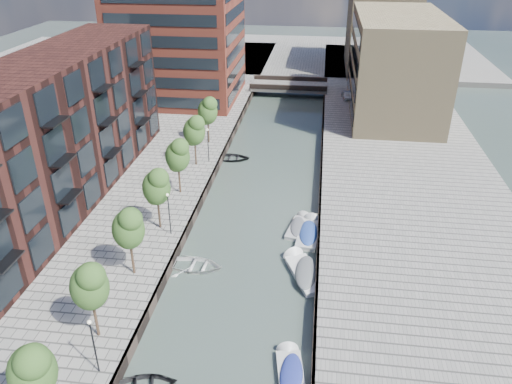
% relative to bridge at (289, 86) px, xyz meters
% --- Properties ---
extents(water, '(300.00, 300.00, 0.00)m').
position_rel_bridge_xyz_m(water, '(0.00, -32.00, -1.39)').
color(water, '#38473F').
rests_on(water, ground).
extents(quay_right, '(20.00, 140.00, 1.00)m').
position_rel_bridge_xyz_m(quay_right, '(16.00, -32.00, -0.89)').
color(quay_right, gray).
rests_on(quay_right, ground).
extents(quay_wall_left, '(0.25, 140.00, 1.00)m').
position_rel_bridge_xyz_m(quay_wall_left, '(-6.10, -32.00, -0.89)').
color(quay_wall_left, '#332823').
rests_on(quay_wall_left, ground).
extents(quay_wall_right, '(0.25, 140.00, 1.00)m').
position_rel_bridge_xyz_m(quay_wall_right, '(6.10, -32.00, -0.89)').
color(quay_wall_right, '#332823').
rests_on(quay_wall_right, ground).
extents(far_closure, '(80.00, 40.00, 1.00)m').
position_rel_bridge_xyz_m(far_closure, '(0.00, 28.00, -0.89)').
color(far_closure, gray).
rests_on(far_closure, ground).
extents(apartment_block, '(8.00, 38.00, 14.00)m').
position_rel_bridge_xyz_m(apartment_block, '(-20.00, -42.00, 6.61)').
color(apartment_block, black).
rests_on(apartment_block, quay_left).
extents(tan_block_near, '(12.00, 25.00, 14.00)m').
position_rel_bridge_xyz_m(tan_block_near, '(16.00, -10.00, 6.61)').
color(tan_block_near, '#97835D').
rests_on(tan_block_near, quay_right).
extents(tan_block_far, '(12.00, 20.00, 16.00)m').
position_rel_bridge_xyz_m(tan_block_far, '(16.00, 16.00, 7.61)').
color(tan_block_far, '#97835D').
rests_on(tan_block_far, quay_right).
extents(bridge, '(13.00, 6.00, 1.30)m').
position_rel_bridge_xyz_m(bridge, '(0.00, 0.00, 0.00)').
color(bridge, gray).
rests_on(bridge, ground).
extents(tree_0, '(2.50, 2.50, 5.95)m').
position_rel_bridge_xyz_m(tree_0, '(-8.50, -68.00, 3.92)').
color(tree_0, '#382619').
rests_on(tree_0, quay_left).
extents(tree_1, '(2.50, 2.50, 5.95)m').
position_rel_bridge_xyz_m(tree_1, '(-8.50, -61.00, 3.92)').
color(tree_1, '#382619').
rests_on(tree_1, quay_left).
extents(tree_2, '(2.50, 2.50, 5.95)m').
position_rel_bridge_xyz_m(tree_2, '(-8.50, -54.00, 3.92)').
color(tree_2, '#382619').
rests_on(tree_2, quay_left).
extents(tree_3, '(2.50, 2.50, 5.95)m').
position_rel_bridge_xyz_m(tree_3, '(-8.50, -47.00, 3.92)').
color(tree_3, '#382619').
rests_on(tree_3, quay_left).
extents(tree_4, '(2.50, 2.50, 5.95)m').
position_rel_bridge_xyz_m(tree_4, '(-8.50, -40.00, 3.92)').
color(tree_4, '#382619').
rests_on(tree_4, quay_left).
extents(tree_5, '(2.50, 2.50, 5.95)m').
position_rel_bridge_xyz_m(tree_5, '(-8.50, -33.00, 3.92)').
color(tree_5, '#382619').
rests_on(tree_5, quay_left).
extents(tree_6, '(2.50, 2.50, 5.95)m').
position_rel_bridge_xyz_m(tree_6, '(-8.50, -26.00, 3.92)').
color(tree_6, '#382619').
rests_on(tree_6, quay_left).
extents(lamp_0, '(0.24, 0.24, 4.12)m').
position_rel_bridge_xyz_m(lamp_0, '(-7.20, -64.00, 2.12)').
color(lamp_0, black).
rests_on(lamp_0, quay_left).
extents(lamp_1, '(0.24, 0.24, 4.12)m').
position_rel_bridge_xyz_m(lamp_1, '(-7.20, -48.00, 2.12)').
color(lamp_1, black).
rests_on(lamp_1, quay_left).
extents(lamp_2, '(0.24, 0.24, 4.12)m').
position_rel_bridge_xyz_m(lamp_2, '(-7.20, -32.00, 2.12)').
color(lamp_2, black).
rests_on(lamp_2, quay_left).
extents(sloop_3, '(4.85, 3.57, 0.97)m').
position_rel_bridge_xyz_m(sloop_3, '(-4.15, -51.43, -1.39)').
color(sloop_3, white).
rests_on(sloop_3, ground).
extents(sloop_4, '(4.73, 3.49, 0.95)m').
position_rel_bridge_xyz_m(sloop_4, '(-5.04, -28.92, -1.39)').
color(sloop_4, black).
rests_on(sloop_4, ground).
extents(motorboat_0, '(2.36, 4.87, 1.56)m').
position_rel_bridge_xyz_m(motorboat_0, '(4.65, -61.84, -1.20)').
color(motorboat_0, silver).
rests_on(motorboat_0, ground).
extents(motorboat_1, '(3.99, 5.91, 1.87)m').
position_rel_bridge_xyz_m(motorboat_1, '(4.96, -51.00, -1.16)').
color(motorboat_1, white).
rests_on(motorboat_1, ground).
extents(motorboat_3, '(2.26, 5.45, 1.77)m').
position_rel_bridge_xyz_m(motorboat_3, '(5.18, -44.88, -1.17)').
color(motorboat_3, silver).
rests_on(motorboat_3, ground).
extents(motorboat_4, '(2.33, 4.65, 1.48)m').
position_rel_bridge_xyz_m(motorboat_4, '(4.18, -43.89, -1.21)').
color(motorboat_4, '#BABAB8').
rests_on(motorboat_4, ground).
extents(car, '(2.02, 3.74, 1.21)m').
position_rel_bridge_xyz_m(car, '(9.69, -4.77, 0.21)').
color(car, silver).
rests_on(car, quay_right).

